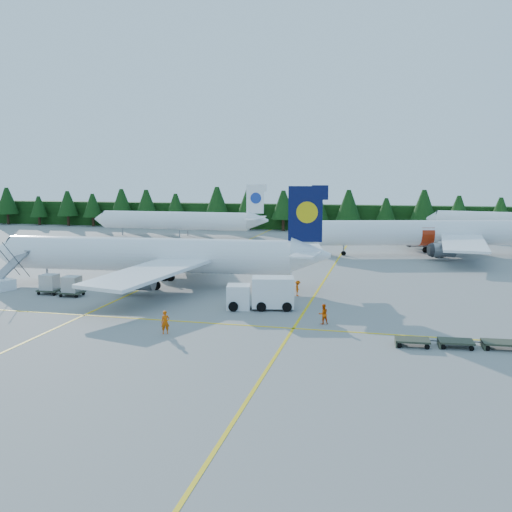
% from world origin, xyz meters
% --- Properties ---
extents(ground, '(320.00, 320.00, 0.00)m').
position_xyz_m(ground, '(0.00, 0.00, 0.00)').
color(ground, gray).
rests_on(ground, ground).
extents(taxi_stripe_a, '(0.25, 120.00, 0.01)m').
position_xyz_m(taxi_stripe_a, '(-14.00, 20.00, 0.01)').
color(taxi_stripe_a, yellow).
rests_on(taxi_stripe_a, ground).
extents(taxi_stripe_b, '(0.25, 120.00, 0.01)m').
position_xyz_m(taxi_stripe_b, '(6.00, 20.00, 0.01)').
color(taxi_stripe_b, yellow).
rests_on(taxi_stripe_b, ground).
extents(taxi_stripe_cross, '(80.00, 0.25, 0.01)m').
position_xyz_m(taxi_stripe_cross, '(0.00, -6.00, 0.01)').
color(taxi_stripe_cross, yellow).
rests_on(taxi_stripe_cross, ground).
extents(treeline_hedge, '(220.00, 4.00, 6.00)m').
position_xyz_m(treeline_hedge, '(0.00, 82.00, 3.00)').
color(treeline_hedge, black).
rests_on(treeline_hedge, ground).
extents(airliner_navy, '(40.79, 33.47, 11.86)m').
position_xyz_m(airliner_navy, '(-14.91, 9.27, 3.56)').
color(airliner_navy, white).
rests_on(airliner_navy, ground).
extents(airliner_red, '(40.41, 32.82, 11.99)m').
position_xyz_m(airliner_red, '(18.65, 43.01, 3.61)').
color(airliner_red, white).
rests_on(airliner_red, ground).
extents(airliner_far_left, '(38.00, 3.80, 11.06)m').
position_xyz_m(airliner_far_left, '(-31.81, 60.21, 3.47)').
color(airliner_far_left, white).
rests_on(airliner_far_left, ground).
extents(service_truck, '(6.91, 3.69, 3.17)m').
position_xyz_m(service_truck, '(1.62, 0.46, 1.57)').
color(service_truck, white).
rests_on(service_truck, ground).
extents(dolly_train, '(9.18, 2.62, 0.15)m').
position_xyz_m(dolly_train, '(19.05, -8.44, 0.49)').
color(dolly_train, '#363D2C').
rests_on(dolly_train, ground).
extents(uld_pair, '(5.45, 2.38, 1.84)m').
position_xyz_m(uld_pair, '(-21.19, 1.61, 1.24)').
color(uld_pair, '#363D2C').
rests_on(uld_pair, ground).
extents(crew_a, '(0.85, 0.76, 1.95)m').
position_xyz_m(crew_a, '(-4.11, -10.07, 0.98)').
color(crew_a, '#DA5004').
rests_on(crew_a, ground).
extents(crew_b, '(1.11, 1.04, 1.81)m').
position_xyz_m(crew_b, '(8.32, -3.93, 0.91)').
color(crew_b, '#EA4F04').
rests_on(crew_b, ground).
extents(crew_c, '(0.54, 0.74, 1.70)m').
position_xyz_m(crew_c, '(4.24, 7.18, 0.85)').
color(crew_c, '#EA5104').
rests_on(crew_c, ground).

